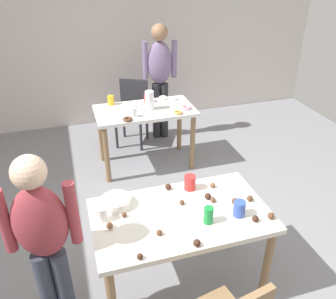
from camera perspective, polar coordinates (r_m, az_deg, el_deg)
name	(u,v)px	position (r m, az deg, el deg)	size (l,w,h in m)	color
ground_plane	(186,265)	(3.16, 2.99, -18.40)	(6.40, 6.40, 0.00)	gray
wall_back	(114,35)	(5.33, -8.83, 17.97)	(6.40, 0.10, 2.60)	silver
dining_table_near	(181,225)	(2.56, 2.09, -12.17)	(1.24, 0.72, 0.75)	silver
dining_table_far	(145,118)	(4.15, -3.76, 5.09)	(1.15, 0.62, 0.75)	white
chair_far_table	(133,108)	(4.79, -5.81, 6.71)	(0.54, 0.54, 0.87)	#2D2D33
person_girl_near	(44,239)	(2.29, -19.57, -13.58)	(0.45, 0.23, 1.42)	#383D4C
person_adult_far	(160,73)	(4.74, -1.33, 12.47)	(0.46, 0.25, 1.58)	#28282D
mixing_bowl	(116,202)	(2.57, -8.46, -8.43)	(0.22, 0.22, 0.06)	white
soda_can	(208,215)	(2.39, 6.63, -10.60)	(0.07, 0.07, 0.12)	#198438
fork_near	(173,223)	(2.41, 0.84, -11.95)	(0.17, 0.02, 0.01)	silver
cup_near_0	(239,209)	(2.49, 11.58, -9.44)	(0.08, 0.08, 0.12)	#3351B2
cup_near_1	(190,182)	(2.69, 3.60, -5.41)	(0.09, 0.09, 0.12)	red
cup_near_2	(102,214)	(2.44, -10.77, -10.33)	(0.07, 0.07, 0.10)	white
cake_ball_0	(168,187)	(2.70, 0.03, -6.12)	(0.05, 0.05, 0.05)	#3D2319
cake_ball_1	(109,226)	(2.39, -9.55, -12.16)	(0.05, 0.05, 0.05)	brown
cake_ball_2	(271,216)	(2.53, 16.49, -10.34)	(0.05, 0.05, 0.05)	brown
cake_ball_3	(212,185)	(2.74, 7.28, -5.81)	(0.04, 0.04, 0.04)	brown
cake_ball_4	(197,243)	(2.25, 4.75, -14.97)	(0.05, 0.05, 0.05)	#3D2319
cake_ball_5	(250,198)	(2.65, 13.24, -7.76)	(0.04, 0.04, 0.04)	brown
cake_ball_6	(159,233)	(2.31, -1.42, -13.42)	(0.04, 0.04, 0.04)	brown
cake_ball_7	(255,219)	(2.48, 14.08, -10.90)	(0.05, 0.05, 0.05)	#3D2319
cake_ball_8	(235,201)	(2.60, 10.86, -8.28)	(0.05, 0.05, 0.05)	brown
cake_ball_9	(140,257)	(2.18, -4.63, -17.04)	(0.04, 0.04, 0.04)	#3D2319
cake_ball_10	(213,200)	(2.60, 7.39, -8.18)	(0.04, 0.04, 0.04)	brown
cake_ball_11	(182,202)	(2.56, 2.28, -8.62)	(0.04, 0.04, 0.04)	brown
cake_ball_12	(124,215)	(2.47, -7.20, -10.54)	(0.04, 0.04, 0.04)	brown
cake_ball_13	(208,196)	(2.62, 6.53, -7.59)	(0.05, 0.05, 0.05)	#3D2319
pitcher_far	(150,100)	(4.05, -3.04, 8.04)	(0.10, 0.10, 0.22)	white
cup_far_0	(147,98)	(4.28, -3.38, 8.36)	(0.08, 0.08, 0.10)	red
cup_far_1	(111,100)	(4.25, -9.34, 7.95)	(0.08, 0.08, 0.11)	yellow
cup_far_2	(134,112)	(3.89, -5.58, 6.08)	(0.07, 0.07, 0.11)	white
donut_far_0	(163,98)	(4.38, -0.82, 8.46)	(0.11, 0.11, 0.03)	white
donut_far_1	(128,119)	(3.82, -6.61, 4.95)	(0.11, 0.11, 0.03)	brown
donut_far_2	(186,107)	(4.09, 2.99, 6.87)	(0.12, 0.12, 0.04)	pink
donut_far_3	(173,99)	(4.36, 0.86, 8.33)	(0.10, 0.10, 0.03)	white
donut_far_4	(130,106)	(4.14, -6.18, 7.07)	(0.14, 0.14, 0.04)	white
donut_far_5	(178,112)	(3.97, 1.68, 6.08)	(0.10, 0.10, 0.03)	gold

